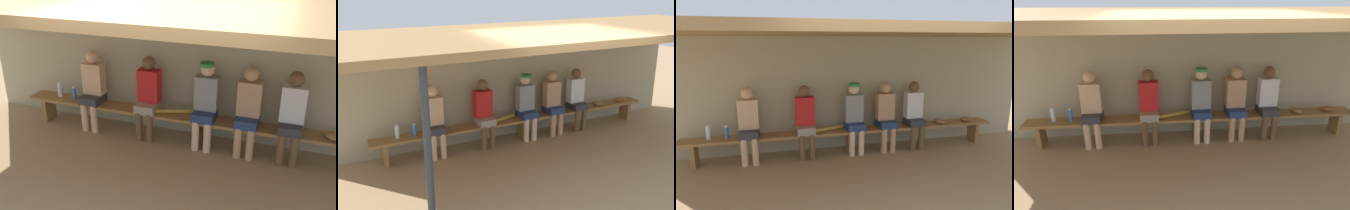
# 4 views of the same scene
# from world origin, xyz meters

# --- Properties ---
(ground_plane) EXTENTS (24.00, 24.00, 0.00)m
(ground_plane) POSITION_xyz_m (0.00, 0.00, 0.00)
(ground_plane) COLOR #9E7F59
(back_wall) EXTENTS (8.00, 0.20, 2.20)m
(back_wall) POSITION_xyz_m (0.00, 2.00, 1.10)
(back_wall) COLOR tan
(back_wall) RESTS_ON ground
(dugout_roof) EXTENTS (8.00, 2.80, 0.12)m
(dugout_roof) POSITION_xyz_m (0.00, 0.70, 2.26)
(dugout_roof) COLOR #9E7547
(dugout_roof) RESTS_ON back_wall
(support_post) EXTENTS (0.10, 0.10, 2.20)m
(support_post) POSITION_xyz_m (-2.50, -0.55, 1.10)
(support_post) COLOR #2D333D
(support_post) RESTS_ON ground
(bench) EXTENTS (6.00, 0.36, 0.46)m
(bench) POSITION_xyz_m (0.00, 1.55, 0.39)
(bench) COLOR olive
(bench) RESTS_ON ground
(player_in_white) EXTENTS (0.34, 0.42, 1.34)m
(player_in_white) POSITION_xyz_m (1.34, 1.55, 0.73)
(player_in_white) COLOR #333338
(player_in_white) RESTS_ON ground
(player_shirtless_tan) EXTENTS (0.34, 0.42, 1.34)m
(player_shirtless_tan) POSITION_xyz_m (-0.84, 1.55, 0.73)
(player_shirtless_tan) COLOR gray
(player_shirtless_tan) RESTS_ON ground
(player_in_blue) EXTENTS (0.34, 0.42, 1.34)m
(player_in_blue) POSITION_xyz_m (0.09, 1.55, 0.75)
(player_in_blue) COLOR navy
(player_in_blue) RESTS_ON ground
(player_with_sunglasses) EXTENTS (0.34, 0.42, 1.34)m
(player_with_sunglasses) POSITION_xyz_m (-1.83, 1.55, 0.73)
(player_with_sunglasses) COLOR #333338
(player_with_sunglasses) RESTS_ON ground
(player_near_post) EXTENTS (0.34, 0.42, 1.34)m
(player_near_post) POSITION_xyz_m (0.73, 1.55, 0.73)
(player_near_post) COLOR navy
(player_near_post) RESTS_ON ground
(water_bottle_clear) EXTENTS (0.08, 0.08, 0.25)m
(water_bottle_clear) POSITION_xyz_m (-2.50, 1.58, 0.58)
(water_bottle_clear) COLOR silver
(water_bottle_clear) RESTS_ON bench
(water_bottle_orange) EXTENTS (0.07, 0.07, 0.23)m
(water_bottle_orange) POSITION_xyz_m (-2.20, 1.56, 0.57)
(water_bottle_orange) COLOR blue
(water_bottle_orange) RESTS_ON bench
(baseball_glove_worn) EXTENTS (0.24, 0.17, 0.09)m
(baseball_glove_worn) POSITION_xyz_m (2.53, 1.53, 0.51)
(baseball_glove_worn) COLOR brown
(baseball_glove_worn) RESTS_ON bench
(baseball_glove_tan) EXTENTS (0.25, 0.29, 0.09)m
(baseball_glove_tan) POSITION_xyz_m (1.89, 1.52, 0.51)
(baseball_glove_tan) COLOR olive
(baseball_glove_tan) RESTS_ON bench
(baseball_bat) EXTENTS (0.78, 0.31, 0.07)m
(baseball_bat) POSITION_xyz_m (-0.50, 1.55, 0.49)
(baseball_bat) COLOR #B28C33
(baseball_bat) RESTS_ON bench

